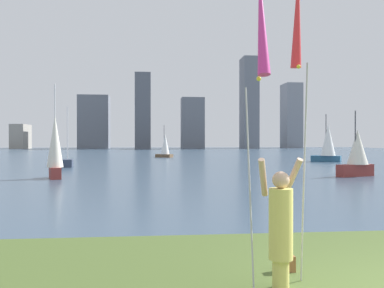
{
  "coord_description": "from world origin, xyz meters",
  "views": [
    {
      "loc": [
        -3.77,
        -4.87,
        2.03
      ],
      "look_at": [
        -2.29,
        9.76,
        1.91
      ],
      "focal_mm": 38.74,
      "sensor_mm": 36.0,
      "label": 1
    }
  ],
  "objects_px": {
    "person": "(281,224)",
    "sailboat_6": "(328,143)",
    "kite_flag_left": "(261,27)",
    "sailboat_7": "(165,147)",
    "sailboat_4": "(55,148)",
    "sailboat_1": "(68,163)",
    "sailboat_2": "(357,153)",
    "kite_flag_right": "(298,21)",
    "bag": "(287,264)"
  },
  "relations": [
    {
      "from": "kite_flag_left",
      "to": "sailboat_2",
      "type": "xyz_separation_m",
      "value": [
        10.36,
        17.44,
        -2.11
      ]
    },
    {
      "from": "kite_flag_right",
      "to": "bag",
      "type": "distance_m",
      "value": 3.69
    },
    {
      "from": "bag",
      "to": "sailboat_2",
      "type": "height_order",
      "value": "sailboat_2"
    },
    {
      "from": "sailboat_1",
      "to": "sailboat_2",
      "type": "bearing_deg",
      "value": -29.58
    },
    {
      "from": "kite_flag_right",
      "to": "sailboat_2",
      "type": "bearing_deg",
      "value": 60.0
    },
    {
      "from": "person",
      "to": "sailboat_6",
      "type": "xyz_separation_m",
      "value": [
        15.3,
        32.91,
        0.91
      ]
    },
    {
      "from": "kite_flag_left",
      "to": "bag",
      "type": "bearing_deg",
      "value": 57.08
    },
    {
      "from": "bag",
      "to": "sailboat_2",
      "type": "bearing_deg",
      "value": 59.44
    },
    {
      "from": "sailboat_4",
      "to": "sailboat_6",
      "type": "xyz_separation_m",
      "value": [
        22.16,
        15.63,
        0.13
      ]
    },
    {
      "from": "bag",
      "to": "sailboat_4",
      "type": "distance_m",
      "value": 18.13
    },
    {
      "from": "kite_flag_right",
      "to": "sailboat_6",
      "type": "xyz_separation_m",
      "value": [
        14.9,
        32.47,
        -2.01
      ]
    },
    {
      "from": "sailboat_4",
      "to": "sailboat_7",
      "type": "relative_size",
      "value": 1.29
    },
    {
      "from": "kite_flag_right",
      "to": "sailboat_6",
      "type": "relative_size",
      "value": 1.02
    },
    {
      "from": "sailboat_6",
      "to": "kite_flag_left",
      "type": "bearing_deg",
      "value": -115.21
    },
    {
      "from": "kite_flag_left",
      "to": "bag",
      "type": "height_order",
      "value": "kite_flag_left"
    },
    {
      "from": "sailboat_2",
      "to": "sailboat_7",
      "type": "height_order",
      "value": "sailboat_7"
    },
    {
      "from": "sailboat_1",
      "to": "sailboat_2",
      "type": "height_order",
      "value": "sailboat_1"
    },
    {
      "from": "sailboat_2",
      "to": "kite_flag_right",
      "type": "bearing_deg",
      "value": -120.0
    },
    {
      "from": "sailboat_7",
      "to": "sailboat_1",
      "type": "bearing_deg",
      "value": -114.89
    },
    {
      "from": "kite_flag_left",
      "to": "sailboat_1",
      "type": "xyz_separation_m",
      "value": [
        -7.76,
        27.73,
        -3.12
      ]
    },
    {
      "from": "kite_flag_left",
      "to": "sailboat_7",
      "type": "relative_size",
      "value": 1.08
    },
    {
      "from": "sailboat_1",
      "to": "sailboat_7",
      "type": "distance_m",
      "value": 19.43
    },
    {
      "from": "person",
      "to": "sailboat_6",
      "type": "bearing_deg",
      "value": 48.57
    },
    {
      "from": "kite_flag_left",
      "to": "sailboat_7",
      "type": "xyz_separation_m",
      "value": [
        0.41,
        45.33,
        -2.14
      ]
    },
    {
      "from": "sailboat_2",
      "to": "sailboat_7",
      "type": "distance_m",
      "value": 29.62
    },
    {
      "from": "kite_flag_right",
      "to": "sailboat_4",
      "type": "xyz_separation_m",
      "value": [
        -7.25,
        16.85,
        -2.14
      ]
    },
    {
      "from": "kite_flag_right",
      "to": "sailboat_6",
      "type": "distance_m",
      "value": 35.78
    },
    {
      "from": "sailboat_2",
      "to": "sailboat_4",
      "type": "relative_size",
      "value": 0.74
    },
    {
      "from": "sailboat_6",
      "to": "sailboat_7",
      "type": "xyz_separation_m",
      "value": [
        -15.28,
        12.01,
        -0.47
      ]
    },
    {
      "from": "sailboat_4",
      "to": "sailboat_6",
      "type": "distance_m",
      "value": 27.11
    },
    {
      "from": "kite_flag_left",
      "to": "sailboat_1",
      "type": "distance_m",
      "value": 28.96
    },
    {
      "from": "bag",
      "to": "sailboat_7",
      "type": "bearing_deg",
      "value": 90.43
    },
    {
      "from": "sailboat_7",
      "to": "kite_flag_left",
      "type": "bearing_deg",
      "value": -90.51
    },
    {
      "from": "bag",
      "to": "sailboat_7",
      "type": "distance_m",
      "value": 44.21
    },
    {
      "from": "sailboat_2",
      "to": "sailboat_4",
      "type": "xyz_separation_m",
      "value": [
        -16.83,
        0.26,
        0.31
      ]
    },
    {
      "from": "kite_flag_right",
      "to": "bag",
      "type": "xyz_separation_m",
      "value": [
        -0.05,
        0.28,
        -3.68
      ]
    },
    {
      "from": "bag",
      "to": "sailboat_1",
      "type": "relative_size",
      "value": 0.05
    },
    {
      "from": "sailboat_4",
      "to": "sailboat_6",
      "type": "bearing_deg",
      "value": 35.2
    },
    {
      "from": "kite_flag_right",
      "to": "sailboat_2",
      "type": "relative_size",
      "value": 1.25
    },
    {
      "from": "kite_flag_left",
      "to": "sailboat_6",
      "type": "height_order",
      "value": "sailboat_6"
    },
    {
      "from": "kite_flag_left",
      "to": "sailboat_6",
      "type": "relative_size",
      "value": 0.92
    },
    {
      "from": "sailboat_1",
      "to": "sailboat_6",
      "type": "relative_size",
      "value": 1.02
    },
    {
      "from": "kite_flag_right",
      "to": "sailboat_7",
      "type": "distance_m",
      "value": 44.55
    },
    {
      "from": "sailboat_1",
      "to": "kite_flag_right",
      "type": "bearing_deg",
      "value": -72.36
    },
    {
      "from": "person",
      "to": "sailboat_7",
      "type": "height_order",
      "value": "sailboat_7"
    },
    {
      "from": "sailboat_6",
      "to": "sailboat_7",
      "type": "height_order",
      "value": "sailboat_6"
    },
    {
      "from": "bag",
      "to": "sailboat_7",
      "type": "relative_size",
      "value": 0.06
    },
    {
      "from": "person",
      "to": "sailboat_1",
      "type": "bearing_deg",
      "value": 90.12
    },
    {
      "from": "kite_flag_left",
      "to": "sailboat_4",
      "type": "relative_size",
      "value": 0.84
    },
    {
      "from": "kite_flag_left",
      "to": "sailboat_7",
      "type": "height_order",
      "value": "kite_flag_left"
    }
  ]
}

